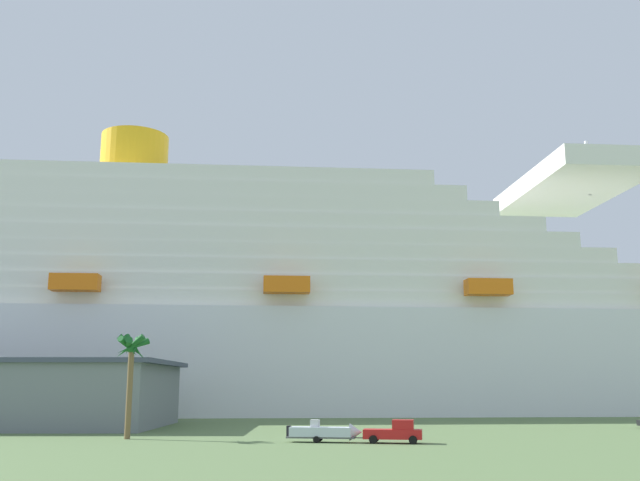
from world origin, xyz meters
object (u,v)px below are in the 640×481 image
object	(u,v)px
small_boat_on_trailer	(328,432)
palm_tree	(131,356)
pickup_truck	(395,432)
cruise_ship	(271,320)

from	to	relation	value
small_boat_on_trailer	palm_tree	bearing A→B (deg)	164.95
pickup_truck	palm_tree	size ratio (longest dim) A/B	0.54
small_boat_on_trailer	palm_tree	world-z (taller)	palm_tree
cruise_ship	small_boat_on_trailer	size ratio (longest dim) A/B	29.37
cruise_ship	small_boat_on_trailer	world-z (taller)	cruise_ship
palm_tree	pickup_truck	bearing A→B (deg)	-14.48
cruise_ship	pickup_truck	bearing A→B (deg)	-79.76
small_boat_on_trailer	palm_tree	xyz separation A→B (m)	(-20.41, 5.49, 7.50)
pickup_truck	small_boat_on_trailer	bearing A→B (deg)	167.34
cruise_ship	palm_tree	bearing A→B (deg)	-102.24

